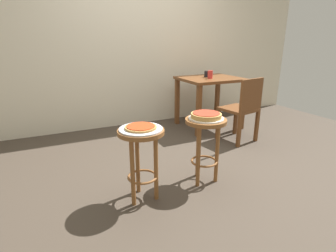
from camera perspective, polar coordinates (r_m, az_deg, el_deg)
name	(u,v)px	position (r m, az deg, el deg)	size (l,w,h in m)	color
ground_plane	(190,160)	(3.04, 4.76, -7.31)	(6.00, 6.00, 0.00)	#42382D
back_wall	(138,26)	(4.26, -6.46, 20.64)	(6.00, 0.10, 3.00)	beige
stool_foreground	(141,149)	(2.16, -5.73, -4.85)	(0.38, 0.38, 0.62)	brown
serving_plate_foreground	(141,129)	(2.10, -5.88, -0.63)	(0.35, 0.35, 0.01)	silver
pizza_foreground	(141,127)	(2.10, -5.89, -0.22)	(0.25, 0.25, 0.02)	#B78442
stool_middle	(205,136)	(2.45, 8.03, -2.11)	(0.38, 0.38, 0.62)	brown
serving_plate_middle	(206,118)	(2.40, 8.20, 1.65)	(0.32, 0.32, 0.01)	white
pizza_middle	(206,115)	(2.39, 8.23, 2.30)	(0.27, 0.27, 0.05)	tan
dining_table	(210,86)	(4.09, 8.98, 8.49)	(0.87, 0.75, 0.76)	brown
cup_near_edge	(210,75)	(3.95, 9.08, 10.89)	(0.07, 0.07, 0.12)	red
cup_far_edge	(207,74)	(4.12, 8.39, 11.03)	(0.08, 0.08, 0.09)	black
condiment_shaker	(211,76)	(3.99, 9.29, 10.68)	(0.04, 0.04, 0.08)	white
wooden_chair	(243,108)	(3.56, 15.80, 3.86)	(0.47, 0.47, 0.85)	brown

